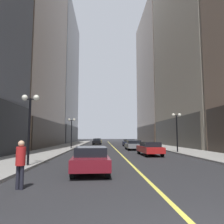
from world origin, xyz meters
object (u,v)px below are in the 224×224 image
car_maroon (91,159)px  street_lamp_right_mid (177,124)px  street_lamp_left_near (30,114)px  car_grey (133,145)px  car_navy (129,143)px  car_yellow (98,141)px  car_black (97,141)px  car_red (150,148)px  street_lamp_left_far (72,127)px  pedestrian_in_red_jacket (21,161)px

car_maroon → street_lamp_right_mid: street_lamp_right_mid is taller
street_lamp_left_near → car_grey: bearing=61.9°
car_maroon → car_navy: size_ratio=0.97×
car_grey → car_yellow: size_ratio=0.94×
car_black → street_lamp_right_mid: bearing=-68.8°
car_black → street_lamp_right_mid: (9.46, -24.45, 2.54)m
car_maroon → car_black: (-0.52, 36.92, 0.00)m
car_red → car_grey: (-0.38, 8.53, 0.00)m
car_red → car_navy: size_ratio=1.09×
car_grey → car_maroon: bearing=-104.9°
street_lamp_left_near → street_lamp_left_far: size_ratio=1.00×
car_maroon → street_lamp_left_far: size_ratio=0.95×
car_black → street_lamp_left_near: bearing=-95.4°
car_black → pedestrian_in_red_jacket: pedestrian_in_red_jacket is taller
car_yellow → pedestrian_in_red_jacket: bearing=-92.2°
car_black → pedestrian_in_red_jacket: (-1.82, -40.33, 0.29)m
car_navy → car_grey: bearing=-93.3°
car_red → car_black: size_ratio=1.02×
car_grey → car_yellow: same height
car_grey → car_navy: same height
street_lamp_right_mid → car_black: bearing=111.2°
pedestrian_in_red_jacket → street_lamp_right_mid: street_lamp_right_mid is taller
car_maroon → street_lamp_left_far: (-3.85, 20.25, 2.54)m
car_navy → car_red: bearing=-90.5°
car_red → street_lamp_right_mid: size_ratio=1.07×
car_black → car_yellow: (0.00, 6.76, 0.00)m
car_navy → street_lamp_right_mid: bearing=-76.9°
car_grey → car_yellow: 25.93m
car_red → car_grey: same height
car_black → car_red: bearing=-78.0°
car_grey → car_black: same height
car_red → pedestrian_in_red_jacket: bearing=-119.9°
car_red → street_lamp_left_far: size_ratio=1.07×
car_navy → street_lamp_right_mid: 15.82m
street_lamp_right_mid → car_navy: bearing=103.1°
street_lamp_left_near → street_lamp_right_mid: bearing=39.4°
car_grey → street_lamp_left_far: bearing=167.5°
pedestrian_in_red_jacket → car_yellow: bearing=87.8°
street_lamp_left_far → pedestrian_in_red_jacket: bearing=-86.3°
car_yellow → pedestrian_in_red_jacket: size_ratio=2.72×
car_red → car_grey: size_ratio=1.07×
car_grey → car_navy: 9.38m
pedestrian_in_red_jacket → street_lamp_left_far: 23.82m
car_black → pedestrian_in_red_jacket: 40.37m
car_red → car_navy: bearing=89.5°
street_lamp_right_mid → car_grey: bearing=124.9°
car_maroon → car_navy: bearing=78.9°
street_lamp_left_near → car_red: bearing=40.7°
car_black → street_lamp_left_far: size_ratio=1.05×
car_yellow → street_lamp_right_mid: size_ratio=1.06×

